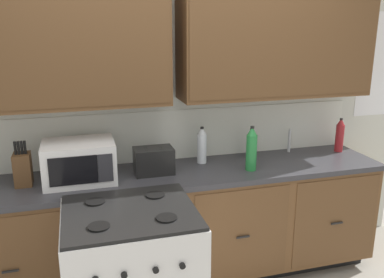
{
  "coord_description": "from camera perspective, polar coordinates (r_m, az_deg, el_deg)",
  "views": [
    {
      "loc": [
        -0.7,
        -2.5,
        1.97
      ],
      "look_at": [
        0.09,
        0.27,
        1.16
      ],
      "focal_mm": 38.82,
      "sensor_mm": 36.0,
      "label": 1
    }
  ],
  "objects": [
    {
      "name": "wall_unit",
      "position": [
        3.09,
        -2.73,
        10.12
      ],
      "size": [
        4.31,
        0.4,
        2.58
      ],
      "color": "silver",
      "rests_on": "ground_plane"
    },
    {
      "name": "sink_faucet",
      "position": [
        3.59,
        13.22,
        -0.21
      ],
      "size": [
        0.02,
        0.02,
        0.2
      ],
      "primitive_type": "cylinder",
      "color": "#B2B5BA",
      "rests_on": "counter_run"
    },
    {
      "name": "microwave",
      "position": [
        2.95,
        -15.23,
        -3.01
      ],
      "size": [
        0.48,
        0.37,
        0.28
      ],
      "color": "white",
      "rests_on": "counter_run"
    },
    {
      "name": "bottle_dark",
      "position": [
        3.35,
        8.08,
        -0.7
      ],
      "size": [
        0.06,
        0.06,
        0.25
      ],
      "color": "black",
      "rests_on": "counter_run"
    },
    {
      "name": "bottle_clear",
      "position": [
        3.22,
        1.37,
        -0.87
      ],
      "size": [
        0.07,
        0.07,
        0.29
      ],
      "color": "silver",
      "rests_on": "counter_run"
    },
    {
      "name": "bottle_red",
      "position": [
        3.72,
        19.63,
        0.49
      ],
      "size": [
        0.07,
        0.07,
        0.29
      ],
      "color": "maroon",
      "rests_on": "counter_run"
    },
    {
      "name": "bottle_green",
      "position": [
        3.08,
        8.17,
        -1.35
      ],
      "size": [
        0.08,
        0.08,
        0.34
      ],
      "color": "#237A38",
      "rests_on": "counter_run"
    },
    {
      "name": "counter_run",
      "position": [
        3.25,
        -1.62,
        -11.78
      ],
      "size": [
        3.14,
        0.64,
        0.91
      ],
      "color": "black",
      "rests_on": "ground_plane"
    },
    {
      "name": "knife_block",
      "position": [
        3.01,
        -22.23,
        -3.8
      ],
      "size": [
        0.11,
        0.14,
        0.31
      ],
      "color": "#52361E",
      "rests_on": "counter_run"
    },
    {
      "name": "toaster",
      "position": [
        3.02,
        -5.28,
        -2.98
      ],
      "size": [
        0.28,
        0.18,
        0.19
      ],
      "color": "black",
      "rests_on": "counter_run"
    }
  ]
}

